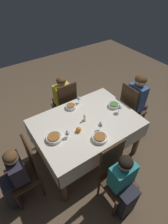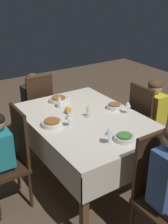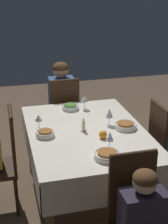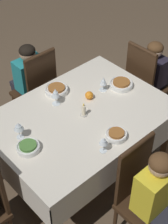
% 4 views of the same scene
% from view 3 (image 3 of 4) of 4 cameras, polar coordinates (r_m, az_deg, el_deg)
% --- Properties ---
extents(ground_plane, '(8.00, 8.00, 0.00)m').
position_cam_3_polar(ground_plane, '(3.58, 0.38, -14.38)').
color(ground_plane, brown).
extents(dining_table, '(1.50, 1.07, 0.78)m').
position_cam_3_polar(dining_table, '(3.22, 0.41, -4.52)').
color(dining_table, silver).
rests_on(dining_table, ground_plane).
extents(chair_east, '(0.38, 0.38, 1.01)m').
position_cam_3_polar(chair_east, '(4.15, -3.42, -0.45)').
color(chair_east, '#382314').
rests_on(chair_east, ground_plane).
extents(chair_north, '(0.38, 0.38, 1.01)m').
position_cam_3_polar(chair_north, '(3.28, -13.25, -7.55)').
color(chair_north, '#382314').
rests_on(chair_north, ground_plane).
extents(chair_west, '(0.38, 0.38, 1.01)m').
position_cam_3_polar(chair_west, '(2.54, 8.56, -16.96)').
color(chair_west, '#382314').
rests_on(chair_west, ground_plane).
extents(chair_south, '(0.38, 0.38, 1.01)m').
position_cam_3_polar(chair_south, '(3.46, 13.36, -5.89)').
color(chair_south, '#382314').
rests_on(chair_south, ground_plane).
extents(person_adult_denim, '(0.34, 0.30, 1.16)m').
position_cam_3_polar(person_adult_denim, '(4.25, -3.86, 1.84)').
color(person_adult_denim, '#383342').
rests_on(person_adult_denim, ground_plane).
extents(bowl_east, '(0.18, 0.18, 0.06)m').
position_cam_3_polar(bowl_east, '(3.66, -2.29, 0.87)').
color(bowl_east, white).
rests_on(bowl_east, dining_table).
extents(wine_glass_east, '(0.08, 0.08, 0.15)m').
position_cam_3_polar(wine_glass_east, '(3.63, 0.08, 2.20)').
color(wine_glass_east, white).
rests_on(wine_glass_east, dining_table).
extents(bowl_north, '(0.17, 0.17, 0.06)m').
position_cam_3_polar(bowl_north, '(3.08, -6.48, -3.55)').
color(bowl_north, white).
rests_on(bowl_north, dining_table).
extents(wine_glass_north, '(0.07, 0.07, 0.14)m').
position_cam_3_polar(wine_glass_north, '(3.20, -7.58, -1.03)').
color(wine_glass_north, white).
rests_on(wine_glass_north, dining_table).
extents(bowl_west, '(0.22, 0.22, 0.06)m').
position_cam_3_polar(bowl_west, '(2.72, 3.90, -7.13)').
color(bowl_west, white).
rests_on(bowl_west, dining_table).
extents(wine_glass_west, '(0.07, 0.07, 0.14)m').
position_cam_3_polar(wine_glass_west, '(2.85, 4.32, -4.17)').
color(wine_glass_west, white).
rests_on(wine_glass_west, dining_table).
extents(bowl_south, '(0.21, 0.21, 0.06)m').
position_cam_3_polar(bowl_south, '(3.24, 6.90, -2.24)').
color(bowl_south, white).
rests_on(bowl_south, dining_table).
extents(wine_glass_south, '(0.07, 0.07, 0.17)m').
position_cam_3_polar(wine_glass_south, '(3.26, 4.23, -0.29)').
color(wine_glass_south, white).
rests_on(wine_glass_south, dining_table).
extents(candle_centerpiece, '(0.06, 0.06, 0.13)m').
position_cam_3_polar(candle_centerpiece, '(3.15, -0.08, -2.44)').
color(candle_centerpiece, beige).
rests_on(candle_centerpiece, dining_table).
extents(orange_fruit, '(0.07, 0.07, 0.07)m').
position_cam_3_polar(orange_fruit, '(3.02, 3.17, -3.76)').
color(orange_fruit, orange).
rests_on(orange_fruit, dining_table).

